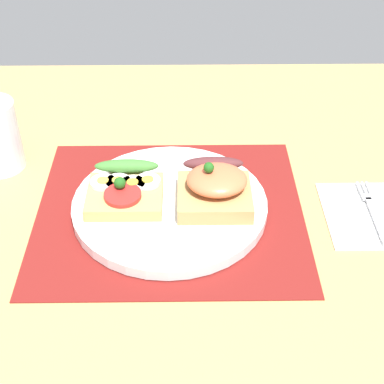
% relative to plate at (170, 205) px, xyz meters
% --- Properties ---
extents(ground_plane, '(1.20, 0.90, 0.03)m').
position_rel_plate_xyz_m(ground_plane, '(0.00, 0.00, -0.03)').
color(ground_plane, tan).
extents(placemat, '(0.36, 0.32, 0.00)m').
position_rel_plate_xyz_m(placemat, '(0.00, 0.00, -0.01)').
color(placemat, maroon).
rests_on(placemat, ground_plane).
extents(plate, '(0.26, 0.26, 0.02)m').
position_rel_plate_xyz_m(plate, '(0.00, 0.00, 0.00)').
color(plate, white).
rests_on(plate, placemat).
extents(sandwich_egg_tomato, '(0.10, 0.10, 0.04)m').
position_rel_plate_xyz_m(sandwich_egg_tomato, '(-0.06, 0.01, 0.02)').
color(sandwich_egg_tomato, tan).
rests_on(sandwich_egg_tomato, plate).
extents(sandwich_salmon, '(0.10, 0.10, 0.06)m').
position_rel_plate_xyz_m(sandwich_salmon, '(0.06, -0.00, 0.03)').
color(sandwich_salmon, tan).
rests_on(sandwich_salmon, plate).
extents(napkin, '(0.15, 0.14, 0.01)m').
position_rel_plate_xyz_m(napkin, '(0.28, -0.01, -0.01)').
color(napkin, white).
rests_on(napkin, ground_plane).
extents(fork, '(0.02, 0.13, 0.00)m').
position_rel_plate_xyz_m(fork, '(0.27, -0.01, -0.00)').
color(fork, '#B7B7BC').
rests_on(fork, napkin).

